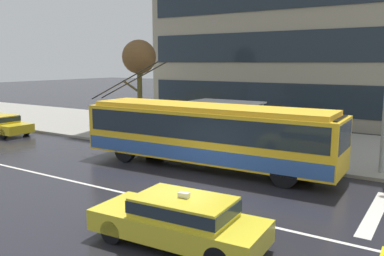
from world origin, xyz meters
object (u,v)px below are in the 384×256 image
(pedestrian_approaching_curb, at_px, (269,134))
(pedestrian_walking_past, at_px, (226,121))
(taxi_oncoming_near, at_px, (180,218))
(bus_shelter, at_px, (229,112))
(pedestrian_at_shelter, at_px, (245,120))
(trolleybus, at_px, (207,133))
(street_tree_bare, at_px, (139,59))
(pedestrian_waiting_by_pole, at_px, (214,113))

(pedestrian_approaching_curb, xyz_separation_m, pedestrian_walking_past, (-1.83, -1.10, 0.65))
(taxi_oncoming_near, relative_size, bus_shelter, 1.26)
(pedestrian_at_shelter, height_order, pedestrian_approaching_curb, pedestrian_at_shelter)
(pedestrian_at_shelter, bearing_deg, bus_shelter, -172.65)
(trolleybus, xyz_separation_m, street_tree_bare, (-7.94, 5.02, 3.28))
(trolleybus, distance_m, street_tree_bare, 9.95)
(pedestrian_waiting_by_pole, bearing_deg, trolleybus, -64.78)
(bus_shelter, distance_m, pedestrian_waiting_by_pole, 1.21)
(bus_shelter, xyz_separation_m, street_tree_bare, (-7.10, 1.32, 2.80))
(bus_shelter, relative_size, street_tree_bare, 0.62)
(pedestrian_walking_past, bearing_deg, trolleybus, -83.04)
(pedestrian_at_shelter, distance_m, pedestrian_walking_past, 1.57)
(pedestrian_approaching_curb, height_order, pedestrian_walking_past, pedestrian_walking_past)
(trolleybus, xyz_separation_m, pedestrian_walking_past, (-0.28, 2.29, 0.23))
(bus_shelter, xyz_separation_m, pedestrian_waiting_by_pole, (-1.12, 0.44, -0.17))
(pedestrian_walking_past, height_order, pedestrian_waiting_by_pole, pedestrian_waiting_by_pole)
(bus_shelter, xyz_separation_m, pedestrian_approaching_curb, (2.38, -0.31, -0.90))
(taxi_oncoming_near, distance_m, pedestrian_walking_past, 10.04)
(trolleybus, distance_m, pedestrian_at_shelter, 3.82)
(pedestrian_waiting_by_pole, xyz_separation_m, street_tree_bare, (-5.98, 0.88, 2.97))
(bus_shelter, bearing_deg, pedestrian_walking_past, -68.44)
(pedestrian_at_shelter, bearing_deg, pedestrian_waiting_by_pole, 170.81)
(taxi_oncoming_near, height_order, pedestrian_approaching_curb, pedestrian_approaching_curb)
(pedestrian_walking_past, relative_size, street_tree_bare, 0.34)
(pedestrian_walking_past, relative_size, pedestrian_waiting_by_pole, 0.98)
(pedestrian_walking_past, xyz_separation_m, pedestrian_waiting_by_pole, (-1.67, 1.85, 0.08))
(pedestrian_at_shelter, bearing_deg, street_tree_bare, 171.44)
(taxi_oncoming_near, xyz_separation_m, pedestrian_approaching_curb, (-1.80, 10.40, 0.40))
(taxi_oncoming_near, xyz_separation_m, pedestrian_waiting_by_pole, (-5.30, 11.15, 1.12))
(pedestrian_at_shelter, bearing_deg, pedestrian_walking_past, -103.05)
(trolleybus, xyz_separation_m, pedestrian_at_shelter, (0.07, 3.82, 0.14))
(trolleybus, xyz_separation_m, pedestrian_waiting_by_pole, (-1.95, 4.14, 0.30))
(pedestrian_approaching_curb, height_order, pedestrian_waiting_by_pole, pedestrian_waiting_by_pole)
(pedestrian_at_shelter, xyz_separation_m, pedestrian_walking_past, (-0.35, -1.52, 0.09))
(pedestrian_at_shelter, bearing_deg, taxi_oncoming_near, -73.18)
(trolleybus, bearing_deg, street_tree_bare, 147.67)
(pedestrian_waiting_by_pole, bearing_deg, street_tree_bare, 171.65)
(pedestrian_approaching_curb, bearing_deg, taxi_oncoming_near, -80.18)
(pedestrian_walking_past, height_order, street_tree_bare, street_tree_bare)
(taxi_oncoming_near, bearing_deg, pedestrian_approaching_curb, 99.82)
(pedestrian_walking_past, bearing_deg, bus_shelter, 111.56)
(bus_shelter, relative_size, pedestrian_walking_past, 1.83)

